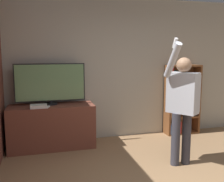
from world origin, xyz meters
name	(u,v)px	position (x,y,z in m)	size (l,w,h in m)	color
wall_back	(121,69)	(0.00, 2.65, 1.35)	(6.30, 0.06, 2.70)	#B2AD9E
tv_ledge	(52,126)	(-1.36, 2.33, 0.38)	(1.47, 0.55, 0.76)	brown
television	(50,83)	(-1.36, 2.40, 1.14)	(1.20, 0.22, 0.72)	black
game_console	(39,106)	(-1.57, 2.17, 0.79)	(0.27, 0.19, 0.05)	white
remote_loose	(48,107)	(-1.42, 2.14, 0.77)	(0.08, 0.14, 0.02)	white
bookshelf	(179,100)	(1.21, 2.47, 0.69)	(0.70, 0.28, 1.42)	brown
person	(183,101)	(0.46, 1.09, 0.97)	(0.57, 0.54, 1.87)	#383842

